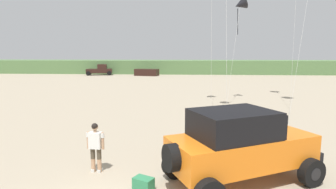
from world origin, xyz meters
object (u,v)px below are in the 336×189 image
at_px(cooler_box, 143,184).
at_px(distant_pickup, 100,70).
at_px(person_watching, 96,145).
at_px(jeep, 240,144).
at_px(distant_sedan, 147,72).
at_px(kite_yellow_diamond, 240,5).

height_order(cooler_box, distant_pickup, distant_pickup).
distance_m(person_watching, distant_pickup, 44.00).
height_order(person_watching, distant_pickup, distant_pickup).
bearing_deg(distant_pickup, jeep, -67.23).
relative_size(distant_pickup, distant_sedan, 1.17).
relative_size(jeep, distant_sedan, 1.19).
height_order(distant_pickup, kite_yellow_diamond, kite_yellow_diamond).
relative_size(jeep, kite_yellow_diamond, 0.59).
bearing_deg(distant_sedan, distant_pickup, -173.96).
xyz_separation_m(cooler_box, kite_yellow_diamond, (5.31, 15.79, 7.55)).
bearing_deg(kite_yellow_diamond, distant_sedan, 113.46).
height_order(jeep, kite_yellow_diamond, kite_yellow_diamond).
bearing_deg(person_watching, cooler_box, -33.23).
distance_m(cooler_box, kite_yellow_diamond, 18.29).
xyz_separation_m(person_watching, distant_sedan, (-4.39, 41.04, -0.34)).
distance_m(jeep, kite_yellow_diamond, 16.60).
relative_size(jeep, cooler_box, 8.93).
relative_size(person_watching, distant_sedan, 0.40).
relative_size(cooler_box, kite_yellow_diamond, 0.07).
bearing_deg(jeep, cooler_box, -165.61).
relative_size(jeep, distant_pickup, 1.02).
bearing_deg(cooler_box, distant_sedan, 124.85).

